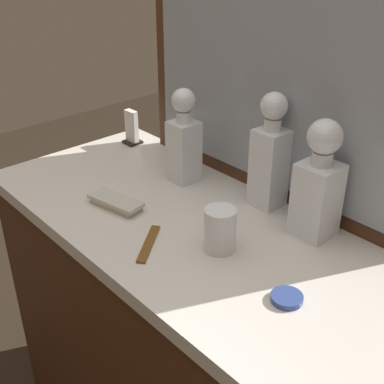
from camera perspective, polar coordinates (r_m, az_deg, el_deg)
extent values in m
cube|color=#472816|center=(1.51, 0.00, -17.89)|extent=(1.13, 0.52, 0.82)
cube|color=silver|center=(1.23, 0.00, -4.02)|extent=(1.17, 0.53, 0.04)
cube|color=#472816|center=(1.27, 8.62, 11.39)|extent=(0.84, 0.03, 0.55)
cube|color=gray|center=(1.26, 8.17, 11.27)|extent=(0.76, 0.01, 0.47)
cube|color=white|center=(1.17, 13.80, -0.88)|extent=(0.09, 0.09, 0.18)
cube|color=#9E5619|center=(1.18, 13.62, -2.27)|extent=(0.07, 0.07, 0.11)
cylinder|color=white|center=(1.12, 14.40, 3.69)|extent=(0.05, 0.05, 0.03)
sphere|color=white|center=(1.10, 14.71, 6.04)|extent=(0.08, 0.08, 0.08)
cube|color=white|center=(1.26, 8.65, 2.65)|extent=(0.07, 0.07, 0.20)
cube|color=#9E5619|center=(1.28, 8.53, 1.14)|extent=(0.06, 0.06, 0.13)
cylinder|color=white|center=(1.22, 9.05, 7.53)|extent=(0.04, 0.04, 0.03)
sphere|color=white|center=(1.20, 9.21, 9.52)|extent=(0.07, 0.07, 0.07)
cube|color=white|center=(1.38, -0.92, 4.58)|extent=(0.07, 0.07, 0.17)
cube|color=#9E5619|center=(1.39, -0.91, 3.61)|extent=(0.06, 0.06, 0.12)
cylinder|color=white|center=(1.34, -0.95, 8.47)|extent=(0.04, 0.04, 0.03)
sphere|color=white|center=(1.33, -0.97, 10.25)|extent=(0.06, 0.06, 0.06)
cylinder|color=white|center=(1.10, 3.16, -4.22)|extent=(0.07, 0.07, 0.10)
cylinder|color=silver|center=(1.12, 3.10, -6.10)|extent=(0.07, 0.07, 0.01)
cube|color=#B7A88C|center=(1.29, -8.54, -1.39)|extent=(0.14, 0.08, 0.01)
cube|color=beige|center=(1.29, -8.58, -0.93)|extent=(0.16, 0.09, 0.01)
cylinder|color=#33478C|center=(1.00, 10.60, -11.62)|extent=(0.06, 0.06, 0.01)
cube|color=brown|center=(1.14, -4.90, -5.80)|extent=(0.11, 0.12, 0.01)
cube|color=black|center=(1.66, -6.69, 5.61)|extent=(0.05, 0.05, 0.01)
cube|color=white|center=(1.64, -6.79, 7.25)|extent=(0.04, 0.02, 0.11)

